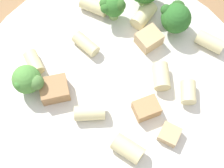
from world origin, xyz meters
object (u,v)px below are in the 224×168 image
Objects in this scene: broccoli_floret_3 at (113,6)px; rigatoni_5 at (86,44)px; rigatoni_1 at (34,62)px; rigatoni_3 at (128,149)px; chicken_chunk_1 at (54,89)px; rigatoni_2 at (94,6)px; broccoli_floret_0 at (28,80)px; rigatoni_0 at (94,116)px; pasta_bowl at (112,93)px; chicken_chunk_3 at (152,41)px; chicken_chunk_0 at (170,134)px; rigatoni_9 at (161,76)px; chicken_chunk_2 at (146,108)px; rigatoni_7 at (210,42)px; broccoli_floret_2 at (176,17)px; rigatoni_4 at (188,92)px; rigatoni_6 at (144,15)px.

broccoli_floret_3 is 1.14× the size of rigatoni_5.
rigatoni_5 is at bearing -121.08° from rigatoni_1.
rigatoni_3 is 0.09m from chicken_chunk_1.
broccoli_floret_0 is at bearing 93.17° from rigatoni_2.
rigatoni_0 is 0.05m from rigatoni_3.
rigatoni_0 is 0.99× the size of rigatoni_2.
rigatoni_1 is (0.08, 0.03, 0.02)m from pasta_bowl.
pasta_bowl is 0.07m from chicken_chunk_3.
rigatoni_9 is at bearing -48.61° from chicken_chunk_0.
rigatoni_2 is 1.04× the size of rigatoni_5.
chicken_chunk_2 is (-0.11, -0.05, -0.01)m from broccoli_floret_0.
rigatoni_7 is at bearing -106.94° from rigatoni_9.
rigatoni_4 is (-0.05, 0.06, -0.01)m from broccoli_floret_2.
rigatoni_2 is at bearing -29.70° from chicken_chunk_2.
rigatoni_5 is 1.20× the size of chicken_chunk_3.
chicken_chunk_2 is (-0.04, -0.04, -0.00)m from rigatoni_0.
rigatoni_0 is at bearing 70.27° from rigatoni_7.
rigatoni_5 is at bearing 116.91° from rigatoni_2.
chicken_chunk_1 is at bearing 93.44° from broccoli_floret_3.
rigatoni_2 is at bearing -74.19° from chicken_chunk_1.
broccoli_floret_3 is 0.11m from chicken_chunk_2.
rigatoni_7 is 0.11m from chicken_chunk_0.
chicken_chunk_1 is (-0.03, 0.10, 0.00)m from rigatoni_2.
rigatoni_5 is at bearing -32.96° from rigatoni_3.
rigatoni_5 is (-0.02, -0.07, -0.01)m from broccoli_floret_0.
rigatoni_1 is 0.81× the size of rigatoni_2.
rigatoni_5 is at bearing 65.74° from rigatoni_6.
rigatoni_0 is at bearing 97.19° from pasta_bowl.
rigatoni_1 is at bearing 18.72° from pasta_bowl.
rigatoni_2 is at bearing -52.80° from rigatoni_0.
rigatoni_1 and rigatoni_7 have the same top height.
chicken_chunk_0 is (-0.06, 0.10, -0.02)m from broccoli_floret_2.
broccoli_floret_0 and broccoli_floret_3 have the same top height.
rigatoni_3 is 1.01× the size of rigatoni_5.
rigatoni_3 is at bearing 171.24° from rigatoni_0.
rigatoni_1 is 0.18m from rigatoni_7.
rigatoni_9 is (-0.03, -0.07, 0.00)m from rigatoni_0.
rigatoni_1 is at bearing -16.54° from chicken_chunk_1.
rigatoni_0 is 1.03× the size of rigatoni_5.
broccoli_floret_0 is at bearing 24.54° from chicken_chunk_1.
rigatoni_6 is (0.03, -0.12, 0.00)m from rigatoni_0.
rigatoni_0 is at bearing 90.56° from chicken_chunk_3.
rigatoni_3 is (-0.12, 0.11, 0.00)m from rigatoni_2.
rigatoni_4 is 0.81× the size of chicken_chunk_1.
broccoli_floret_3 is at bearing -3.68° from chicken_chunk_3.
chicken_chunk_3 is at bearing -121.33° from broccoli_floret_0.
rigatoni_0 is 0.05m from chicken_chunk_1.
rigatoni_6 reaches higher than rigatoni_4.
rigatoni_5 is 1.57× the size of chicken_chunk_0.
broccoli_floret_0 reaches higher than rigatoni_4.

